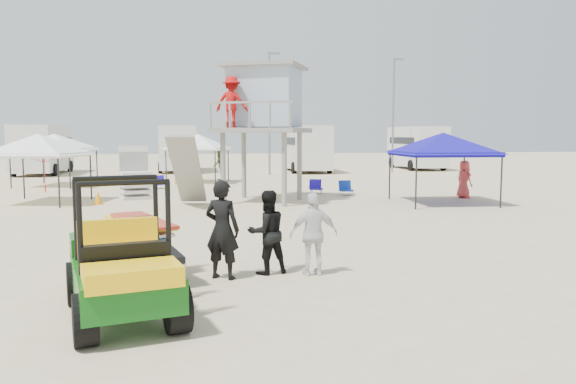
{
  "coord_description": "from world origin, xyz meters",
  "views": [
    {
      "loc": [
        -1.5,
        -9.85,
        2.62
      ],
      "look_at": [
        0.5,
        3.0,
        1.3
      ],
      "focal_mm": 35.0,
      "sensor_mm": 36.0,
      "label": 1
    }
  ],
  "objects": [
    {
      "name": "beach_chair_c",
      "position": [
        3.59,
        14.73,
        0.31
      ],
      "size": [
        0.67,
        0.73,
        0.64
      ],
      "color": "#2110B2",
      "rests_on": "ground"
    },
    {
      "name": "umbrella_a",
      "position": [
        -8.59,
        17.14,
        0.9
      ],
      "size": [
        2.52,
        2.54,
        1.79
      ],
      "primitive_type": "imported",
      "rotation": [
        0.0,
        0.0,
        -0.36
      ],
      "color": "red",
      "rests_on": "ground"
    },
    {
      "name": "cone_near",
      "position": [
        -0.65,
        11.62,
        0.25
      ],
      "size": [
        0.34,
        0.34,
        0.5
      ],
      "primitive_type": "cone",
      "color": "#FD4F08",
      "rests_on": "ground"
    },
    {
      "name": "canopy_white_c",
      "position": [
        -1.64,
        21.34,
        2.53
      ],
      "size": [
        3.57,
        3.57,
        3.08
      ],
      "color": "black",
      "rests_on": "ground"
    },
    {
      "name": "man_right",
      "position": [
        0.57,
        0.3,
        0.78
      ],
      "size": [
        0.93,
        0.41,
        1.56
      ],
      "primitive_type": "imported",
      "rotation": [
        0.0,
        0.0,
        3.18
      ],
      "color": "silver",
      "rests_on": "ground"
    },
    {
      "name": "canopy_white_a",
      "position": [
        -7.63,
        12.87,
        2.53
      ],
      "size": [
        3.55,
        3.55,
        3.08
      ],
      "color": "black",
      "rests_on": "ground"
    },
    {
      "name": "lifeguard_tower",
      "position": [
        0.8,
        12.15,
        3.89
      ],
      "size": [
        4.29,
        4.29,
        5.22
      ],
      "color": "gray",
      "rests_on": "ground"
    },
    {
      "name": "beach_chair_b",
      "position": [
        4.74,
        13.87,
        0.31
      ],
      "size": [
        0.55,
        0.58,
        0.64
      ],
      "color": "#0F34A6",
      "rests_on": "ground"
    },
    {
      "name": "distant_beachgoers",
      "position": [
        2.87,
        18.9,
        0.88
      ],
      "size": [
        10.48,
        11.29,
        1.86
      ],
      "color": "#5A7345",
      "rests_on": "ground"
    },
    {
      "name": "beach_chair_a",
      "position": [
        -3.54,
        18.32,
        0.31
      ],
      "size": [
        0.73,
        0.82,
        0.64
      ],
      "color": "#2010B6",
      "rests_on": "ground"
    },
    {
      "name": "rv_far_left",
      "position": [
        -12.0,
        29.99,
        1.8
      ],
      "size": [
        2.64,
        6.8,
        3.25
      ],
      "color": "silver",
      "rests_on": "ground"
    },
    {
      "name": "rv_mid_right",
      "position": [
        6.0,
        29.99,
        1.8
      ],
      "size": [
        2.64,
        7.0,
        3.25
      ],
      "color": "silver",
      "rests_on": "ground"
    },
    {
      "name": "canopy_white_b",
      "position": [
        -8.89,
        20.48,
        2.54
      ],
      "size": [
        3.9,
        3.9,
        3.09
      ],
      "color": "black",
      "rests_on": "ground"
    },
    {
      "name": "light_pole_left",
      "position": [
        3.0,
        27.0,
        4.0
      ],
      "size": [
        0.14,
        0.14,
        8.0
      ],
      "primitive_type": "cylinder",
      "color": "slate",
      "rests_on": "ground"
    },
    {
      "name": "man_left",
      "position": [
        -1.13,
        0.3,
        0.91
      ],
      "size": [
        0.79,
        0.7,
        1.82
      ],
      "primitive_type": "imported",
      "rotation": [
        0.0,
        0.0,
        2.64
      ],
      "color": "black",
      "rests_on": "ground"
    },
    {
      "name": "man_mid",
      "position": [
        -0.28,
        0.55,
        0.8
      ],
      "size": [
        0.91,
        0.8,
        1.59
      ],
      "primitive_type": "imported",
      "rotation": [
        0.0,
        0.0,
        3.43
      ],
      "color": "black",
      "rests_on": "ground"
    },
    {
      "name": "light_pole_right",
      "position": [
        12.0,
        28.5,
        4.0
      ],
      "size": [
        0.14,
        0.14,
        8.0
      ],
      "primitive_type": "cylinder",
      "color": "slate",
      "rests_on": "ground"
    },
    {
      "name": "utility_cart",
      "position": [
        -2.66,
        -1.74,
        0.93
      ],
      "size": [
        1.92,
        2.86,
        1.99
      ],
      "color": "#0C4F0F",
      "rests_on": "ground"
    },
    {
      "name": "ground",
      "position": [
        0.0,
        0.0,
        0.0
      ],
      "size": [
        140.0,
        140.0,
        0.0
      ],
      "primitive_type": "plane",
      "color": "beige",
      "rests_on": "ground"
    },
    {
      "name": "rv_far_right",
      "position": [
        15.0,
        31.49,
        1.8
      ],
      "size": [
        2.64,
        6.6,
        3.25
      ],
      "color": "silver",
      "rests_on": "ground"
    },
    {
      "name": "canopy_blue",
      "position": [
        7.64,
        10.44,
        2.57
      ],
      "size": [
        3.45,
        3.45,
        3.12
      ],
      "color": "black",
      "rests_on": "ground"
    },
    {
      "name": "cone_far",
      "position": [
        -5.37,
        12.13,
        0.25
      ],
      "size": [
        0.34,
        0.34,
        0.5
      ],
      "primitive_type": "cone",
      "color": "orange",
      "rests_on": "ground"
    },
    {
      "name": "rv_mid_left",
      "position": [
        -3.0,
        31.49,
        1.8
      ],
      "size": [
        2.65,
        6.5,
        3.25
      ],
      "color": "silver",
      "rests_on": "ground"
    },
    {
      "name": "surf_trailer",
      "position": [
        -2.65,
        0.6,
        0.87
      ],
      "size": [
        1.7,
        2.48,
        2.14
      ],
      "color": "black",
      "rests_on": "ground"
    },
    {
      "name": "umbrella_b",
      "position": [
        -2.82,
        20.58,
        0.88
      ],
      "size": [
        2.7,
        2.7,
        1.75
      ],
      "primitive_type": "imported",
      "rotation": [
        0.0,
        0.0,
        0.65
      ],
      "color": "orange",
      "rests_on": "ground"
    }
  ]
}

